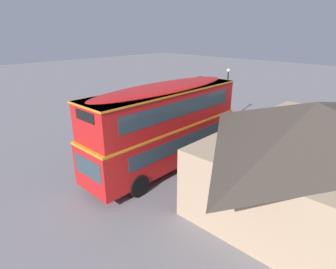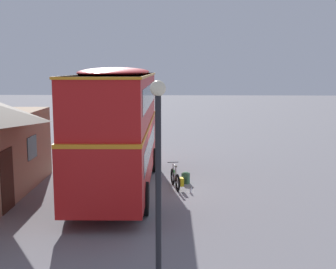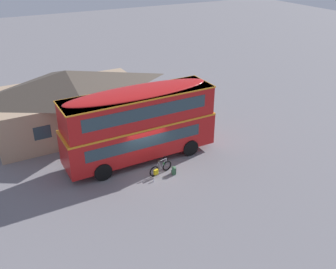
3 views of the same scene
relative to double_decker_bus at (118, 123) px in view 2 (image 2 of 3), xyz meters
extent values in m
plane|color=slate|center=(-0.11, -1.11, -2.64)|extent=(120.00, 120.00, 0.00)
cylinder|color=black|center=(3.00, 1.25, -2.09)|extent=(1.11, 0.30, 1.10)
cylinder|color=black|center=(3.04, -1.13, -2.09)|extent=(1.11, 0.30, 1.10)
cylinder|color=black|center=(-3.06, 1.13, -2.09)|extent=(1.11, 0.30, 1.10)
cylinder|color=black|center=(-3.01, -1.25, -2.09)|extent=(1.11, 0.30, 1.10)
cube|color=red|center=(-0.01, 0.00, -1.13)|extent=(9.81, 2.70, 2.10)
cube|color=orange|center=(-0.01, 0.00, -0.05)|extent=(9.83, 2.72, 0.12)
cube|color=red|center=(-0.01, 0.00, 0.93)|extent=(9.52, 2.64, 1.90)
ellipsoid|color=red|center=(-0.01, 0.00, 1.96)|extent=(9.32, 2.59, 0.36)
cube|color=#2D424C|center=(4.86, 0.10, -0.88)|extent=(0.10, 2.05, 0.90)
cube|color=black|center=(4.73, 0.10, 1.46)|extent=(0.09, 1.38, 0.44)
cube|color=#2D424C|center=(-0.18, -1.24, -0.83)|extent=(7.61, 0.20, 0.76)
cube|color=#2D424C|center=(0.02, -1.21, 1.08)|extent=(8.01, 0.20, 0.80)
cube|color=#2D424C|center=(-0.23, 1.24, -0.83)|extent=(7.61, 0.20, 0.76)
cube|color=#2D424C|center=(-0.03, 1.21, 1.08)|extent=(8.01, 0.20, 0.80)
cube|color=orange|center=(-0.01, 0.00, 1.84)|extent=(9.62, 2.73, 0.08)
torus|color=black|center=(0.81, -2.11, -2.30)|extent=(0.68, 0.22, 0.68)
torus|color=black|center=(-0.17, -2.32, -2.30)|extent=(0.68, 0.22, 0.68)
cylinder|color=#B2B2B7|center=(0.81, -2.11, -2.30)|extent=(0.07, 0.11, 0.05)
cylinder|color=#B2B2B7|center=(-0.17, -2.32, -2.30)|extent=(0.07, 0.11, 0.05)
cylinder|color=#B7B7BC|center=(0.55, -2.17, -2.05)|extent=(0.45, 0.13, 0.64)
cylinder|color=#B7B7BC|center=(0.48, -2.18, -1.75)|extent=(0.56, 0.15, 0.06)
cylinder|color=#B7B7BC|center=(0.27, -2.22, -2.06)|extent=(0.18, 0.07, 0.61)
cylinder|color=#B7B7BC|center=(0.09, -2.26, -2.33)|extent=(0.52, 0.14, 0.09)
cylinder|color=#B7B7BC|center=(0.02, -2.28, -2.03)|extent=(0.40, 0.11, 0.56)
cylinder|color=#B7B7BC|center=(0.78, -2.12, -2.02)|extent=(0.10, 0.05, 0.56)
cylinder|color=black|center=(0.76, -2.12, -1.69)|extent=(0.12, 0.46, 0.03)
ellipsoid|color=black|center=(0.19, -2.24, -1.73)|extent=(0.28, 0.15, 0.06)
cube|color=yellow|center=(-0.11, -2.47, -2.28)|extent=(0.30, 0.19, 0.32)
cylinder|color=green|center=(0.55, -2.17, -2.05)|extent=(0.07, 0.07, 0.18)
cube|color=#386642|center=(1.00, -2.64, -2.42)|extent=(0.33, 0.35, 0.45)
ellipsoid|color=#386642|center=(1.00, -2.64, -2.20)|extent=(0.31, 0.34, 0.10)
cube|color=#27472E|center=(0.89, -2.59, -2.49)|extent=(0.12, 0.20, 0.16)
cylinder|color=black|center=(1.08, -2.77, -2.42)|extent=(0.05, 0.05, 0.36)
cylinder|color=black|center=(1.15, -2.63, -2.42)|extent=(0.05, 0.05, 0.36)
cylinder|color=silver|center=(-0.45, -2.82, -2.53)|extent=(0.07, 0.07, 0.22)
cylinder|color=black|center=(-0.45, -2.82, -2.41)|extent=(0.04, 0.04, 0.03)
cube|color=#3D2319|center=(-2.69, 3.37, -1.59)|extent=(1.10, 0.06, 2.10)
cube|color=#2D424C|center=(0.03, 3.42, -0.98)|extent=(1.10, 0.06, 0.90)
cylinder|color=black|center=(-9.17, -2.04, -0.49)|extent=(0.11, 0.11, 4.30)
sphere|color=#F2E5BF|center=(-9.17, -2.04, 1.78)|extent=(0.28, 0.28, 0.28)
camera|label=1|loc=(10.09, 10.18, 4.79)|focal=29.56mm
camera|label=2|loc=(-16.88, -2.44, 2.14)|focal=47.24mm
camera|label=3|loc=(-8.34, -19.64, 9.99)|focal=40.32mm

